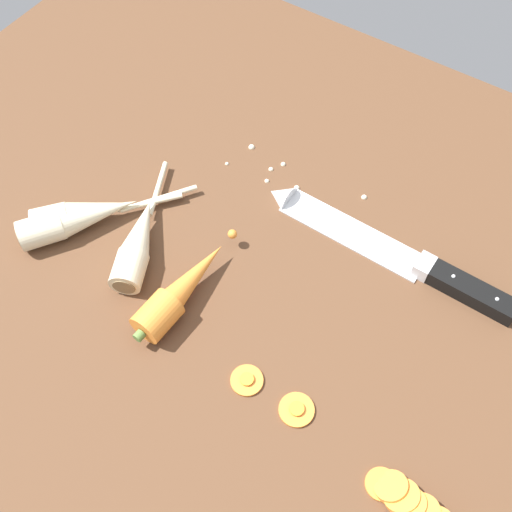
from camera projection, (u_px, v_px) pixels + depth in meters
The scene contains 10 objects.
ground_plane at pixel (264, 260), 81.87cm from camera, with size 120.00×90.00×4.00cm, color brown.
chefs_knife at pixel (382, 247), 79.79cm from camera, with size 34.75×4.71×4.18cm.
whole_carrot at pixel (181, 291), 74.68cm from camera, with size 4.90×18.62×4.20cm.
parsnip_front at pixel (138, 242), 78.53cm from camera, with size 10.44×19.22×4.00cm.
parsnip_mid_left at pixel (79, 219), 80.49cm from camera, with size 15.42×20.64×4.00cm.
parsnip_mid_right at pixel (82, 214), 80.92cm from camera, with size 14.39×16.29×4.00cm.
carrot_slice_stack at pixel (419, 512), 62.11cm from camera, with size 12.01×5.16×3.86cm.
carrot_slice_stray_near at pixel (247, 380), 70.51cm from camera, with size 3.75×3.75×0.70cm.
carrot_slice_stray_mid at pixel (297, 409), 68.69cm from camera, with size 3.99×3.99×0.70cm.
mince_crumbs at pixel (292, 183), 85.67cm from camera, with size 19.64×8.55×0.89cm.
Camera 1 is at (22.88, -36.96, 67.39)cm, focal length 43.92 mm.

